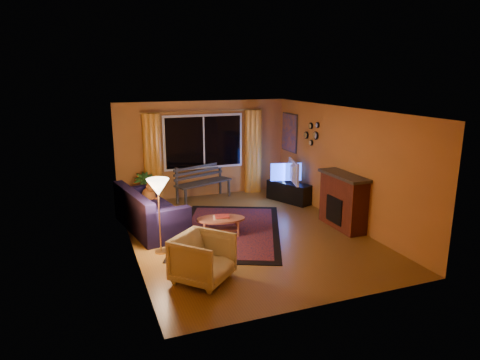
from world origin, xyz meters
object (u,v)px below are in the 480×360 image
object	(u,v)px
coffee_table	(221,226)
tv_console	(289,192)
sofa	(150,209)
armchair	(203,256)
bench	(204,191)
floor_lamp	(159,217)

from	to	relation	value
coffee_table	tv_console	size ratio (longest dim) A/B	0.82
sofa	armchair	size ratio (longest dim) A/B	2.57
coffee_table	armchair	bearing A→B (deg)	-116.35
bench	sofa	xyz separation A→B (m)	(-1.62, -1.63, 0.20)
bench	sofa	size ratio (longest dim) A/B	0.73
bench	sofa	world-z (taller)	sofa
floor_lamp	sofa	bearing A→B (deg)	88.24
bench	armchair	distance (m)	4.44
floor_lamp	tv_console	distance (m)	4.21
coffee_table	tv_console	xyz separation A→B (m)	(2.36, 1.59, 0.07)
sofa	floor_lamp	distance (m)	1.33
bench	tv_console	size ratio (longest dim) A/B	1.30
bench	coffee_table	world-z (taller)	bench
armchair	coffee_table	xyz separation A→B (m)	(0.88, 1.77, -0.24)
bench	sofa	distance (m)	2.30
armchair	bench	bearing A→B (deg)	31.01
sofa	coffee_table	distance (m)	1.54
floor_lamp	coffee_table	distance (m)	1.46
floor_lamp	tv_console	bearing A→B (deg)	29.12
sofa	tv_console	xyz separation A→B (m)	(3.61, 0.73, -0.18)
coffee_table	tv_console	world-z (taller)	tv_console
floor_lamp	tv_console	xyz separation A→B (m)	(3.65, 2.04, -0.44)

